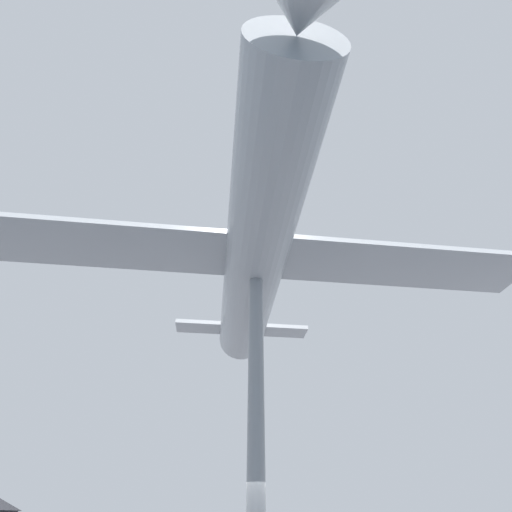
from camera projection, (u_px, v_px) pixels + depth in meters
name	position (u px, v px, depth m)	size (l,w,h in m)	color
support_pylon_central	(256.00, 415.00, 8.30)	(0.42, 0.42, 7.76)	#999EA3
suspended_airplane	(257.00, 252.00, 11.18)	(19.00, 14.42, 3.43)	#B2B7BC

